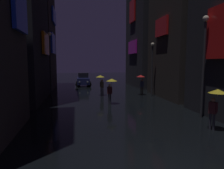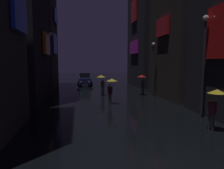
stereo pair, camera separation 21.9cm
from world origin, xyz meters
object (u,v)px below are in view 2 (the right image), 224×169
(pedestrian_foreground_right_yellow, at_px, (102,80))
(car_distant, at_px, (85,79))
(streetlamp_right_far, at_px, (153,63))
(pedestrian_near_crossing_yellow, at_px, (215,98))
(streetlamp_left_far, at_px, (51,58))
(pedestrian_far_right_red, at_px, (142,79))
(streetlamp_right_near, at_px, (204,56))
(pedestrian_midstreet_left_yellow, at_px, (111,84))

(pedestrian_foreground_right_yellow, height_order, car_distant, pedestrian_foreground_right_yellow)
(streetlamp_right_far, bearing_deg, pedestrian_near_crossing_yellow, -94.02)
(streetlamp_left_far, bearing_deg, pedestrian_far_right_red, 0.81)
(streetlamp_right_far, bearing_deg, car_distant, 122.65)
(pedestrian_far_right_red, relative_size, streetlamp_right_near, 0.34)
(pedestrian_near_crossing_yellow, distance_m, streetlamp_right_near, 3.17)
(streetlamp_right_near, relative_size, streetlamp_right_far, 1.15)
(streetlamp_right_near, bearing_deg, pedestrian_foreground_right_yellow, 118.68)
(pedestrian_far_right_red, bearing_deg, streetlamp_right_far, -38.46)
(pedestrian_midstreet_left_yellow, height_order, streetlamp_left_far, streetlamp_left_far)
(streetlamp_left_far, bearing_deg, car_distant, 70.41)
(pedestrian_near_crossing_yellow, relative_size, pedestrian_foreground_right_yellow, 1.00)
(pedestrian_midstreet_left_yellow, bearing_deg, streetlamp_left_far, 142.77)
(pedestrian_foreground_right_yellow, height_order, pedestrian_far_right_red, same)
(streetlamp_left_far, bearing_deg, streetlamp_right_far, -3.38)
(pedestrian_midstreet_left_yellow, xyz_separation_m, pedestrian_far_right_red, (3.93, 4.06, 0.00))
(pedestrian_midstreet_left_yellow, relative_size, pedestrian_near_crossing_yellow, 1.00)
(pedestrian_near_crossing_yellow, bearing_deg, streetlamp_right_near, 71.53)
(pedestrian_foreground_right_yellow, bearing_deg, streetlamp_left_far, -174.27)
(pedestrian_midstreet_left_yellow, height_order, pedestrian_near_crossing_yellow, same)
(pedestrian_midstreet_left_yellow, bearing_deg, car_distant, 97.27)
(streetlamp_right_far, bearing_deg, pedestrian_midstreet_left_yellow, -145.37)
(pedestrian_midstreet_left_yellow, xyz_separation_m, car_distant, (-1.73, 13.58, -0.74))
(streetlamp_right_near, bearing_deg, streetlamp_right_far, 90.00)
(pedestrian_midstreet_left_yellow, height_order, streetlamp_right_far, streetlamp_right_far)
(streetlamp_right_far, relative_size, streetlamp_left_far, 0.86)
(pedestrian_foreground_right_yellow, height_order, streetlamp_right_far, streetlamp_right_far)
(pedestrian_midstreet_left_yellow, distance_m, car_distant, 13.71)
(car_distant, height_order, streetlamp_right_far, streetlamp_right_far)
(pedestrian_far_right_red, bearing_deg, streetlamp_left_far, -179.19)
(pedestrian_midstreet_left_yellow, distance_m, streetlamp_left_far, 6.85)
(pedestrian_far_right_red, xyz_separation_m, car_distant, (-5.66, 9.52, -0.74))
(pedestrian_midstreet_left_yellow, relative_size, pedestrian_far_right_red, 1.00)
(streetlamp_right_near, bearing_deg, car_distant, 109.52)
(pedestrian_far_right_red, distance_m, streetlamp_left_far, 9.36)
(pedestrian_midstreet_left_yellow, height_order, pedestrian_foreground_right_yellow, same)
(streetlamp_right_far, xyz_separation_m, streetlamp_left_far, (-10.00, 0.59, 0.47))
(pedestrian_near_crossing_yellow, bearing_deg, pedestrian_far_right_red, 90.86)
(pedestrian_foreground_right_yellow, distance_m, streetlamp_right_near, 10.88)
(pedestrian_midstreet_left_yellow, distance_m, streetlamp_right_near, 7.24)
(pedestrian_foreground_right_yellow, relative_size, pedestrian_far_right_red, 1.00)
(pedestrian_foreground_right_yellow, relative_size, streetlamp_right_near, 0.34)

